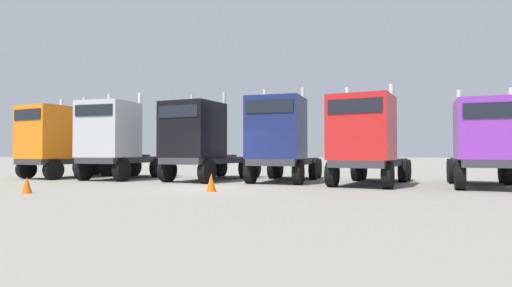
{
  "coord_description": "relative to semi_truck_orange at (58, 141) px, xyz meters",
  "views": [
    {
      "loc": [
        6.76,
        -15.13,
        1.43
      ],
      "look_at": [
        0.51,
        4.76,
        1.85
      ],
      "focal_mm": 29.25,
      "sensor_mm": 36.0,
      "label": 1
    }
  ],
  "objects": [
    {
      "name": "traffic_cone_far",
      "position": [
        11.11,
        -4.6,
        -1.7
      ],
      "size": [
        0.36,
        0.36,
        0.66
      ],
      "primitive_type": "cone",
      "color": "#F2590C",
      "rests_on": "ground"
    },
    {
      "name": "traffic_cone_near",
      "position": [
        5.29,
        -7.09,
        -1.74
      ],
      "size": [
        0.36,
        0.36,
        0.57
      ],
      "primitive_type": "cone",
      "color": "#F2590C",
      "rests_on": "ground"
    },
    {
      "name": "ground",
      "position": [
        10.39,
        -3.31,
        -2.03
      ],
      "size": [
        200.0,
        200.0,
        0.0
      ],
      "primitive_type": "plane",
      "color": "gray"
    },
    {
      "name": "semi_truck_silver",
      "position": [
        3.77,
        -0.12,
        0.03
      ],
      "size": [
        2.63,
        5.76,
        4.55
      ],
      "rotation": [
        0.0,
        0.0,
        -1.56
      ],
      "color": "#333338",
      "rests_on": "ground"
    },
    {
      "name": "semi_truck_navy",
      "position": [
        12.38,
        0.49,
        -0.01
      ],
      "size": [
        2.63,
        6.07,
        4.51
      ],
      "rotation": [
        0.0,
        0.0,
        -1.58
      ],
      "color": "#333338",
      "rests_on": "ground"
    },
    {
      "name": "semi_truck_orange",
      "position": [
        0.0,
        0.0,
        0.0
      ],
      "size": [
        3.51,
        6.18,
        4.46
      ],
      "rotation": [
        0.0,
        0.0,
        -1.75
      ],
      "color": "#333338",
      "rests_on": "ground"
    },
    {
      "name": "semi_truck_black",
      "position": [
        8.44,
        0.19,
        -0.05
      ],
      "size": [
        3.33,
        6.59,
        4.39
      ],
      "rotation": [
        0.0,
        0.0,
        -1.7
      ],
      "color": "#333338",
      "rests_on": "ground"
    },
    {
      "name": "semi_truck_purple",
      "position": [
        20.94,
        -0.15,
        -0.2
      ],
      "size": [
        2.94,
        6.02,
        4.03
      ],
      "rotation": [
        0.0,
        0.0,
        -1.64
      ],
      "color": "#333338",
      "rests_on": "ground"
    },
    {
      "name": "semi_truck_red",
      "position": [
        16.3,
        -0.26,
        -0.1
      ],
      "size": [
        3.58,
        6.76,
        4.33
      ],
      "rotation": [
        0.0,
        0.0,
        -1.74
      ],
      "color": "#333338",
      "rests_on": "ground"
    }
  ]
}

